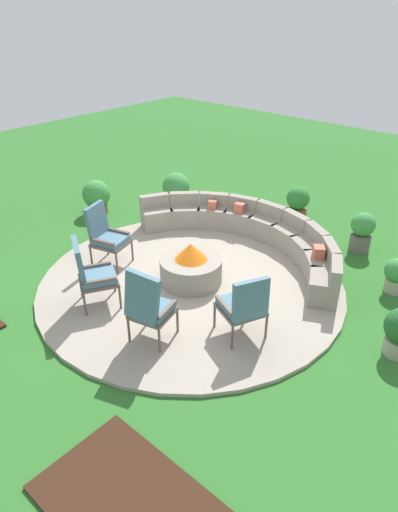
{
  "coord_description": "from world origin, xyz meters",
  "views": [
    {
      "loc": [
        4.35,
        -4.72,
        4.18
      ],
      "look_at": [
        0.0,
        0.2,
        0.45
      ],
      "focal_mm": 31.78,
      "sensor_mm": 36.0,
      "label": 1
    }
  ],
  "objects_px": {
    "potted_plant_1": "(396,274)",
    "potted_plant_5": "(96,196)",
    "fire_pit": "(191,267)",
    "lounge_chair_back_left": "(148,306)",
    "potted_plant_3": "(298,202)",
    "curved_stone_bench": "(252,233)",
    "lounge_chair_front_left": "(106,234)",
    "lounge_chair_front_right": "(91,272)",
    "lounge_chair_back_right": "(244,304)",
    "potted_plant_0": "(176,190)",
    "potted_plant_4": "(362,231)"
  },
  "relations": [
    {
      "from": "potted_plant_1",
      "to": "potted_plant_5",
      "type": "xyz_separation_m",
      "value": [
        -6.14,
        -1.26,
        0.07
      ]
    },
    {
      "from": "lounge_chair_front_right",
      "to": "potted_plant_1",
      "type": "height_order",
      "value": "lounge_chair_front_right"
    },
    {
      "from": "fire_pit",
      "to": "lounge_chair_front_left",
      "type": "bearing_deg",
      "value": -161.04
    },
    {
      "from": "potted_plant_5",
      "to": "potted_plant_4",
      "type": "bearing_deg",
      "value": 23.49
    },
    {
      "from": "lounge_chair_front_left",
      "to": "potted_plant_5",
      "type": "bearing_deg",
      "value": -139.14
    },
    {
      "from": "potted_plant_4",
      "to": "potted_plant_5",
      "type": "relative_size",
      "value": 1.01
    },
    {
      "from": "lounge_chair_back_right",
      "to": "potted_plant_3",
      "type": "bearing_deg",
      "value": 44.59
    },
    {
      "from": "lounge_chair_front_right",
      "to": "potted_plant_0",
      "type": "bearing_deg",
      "value": 144.31
    },
    {
      "from": "lounge_chair_back_left",
      "to": "potted_plant_3",
      "type": "distance_m",
      "value": 5.07
    },
    {
      "from": "fire_pit",
      "to": "potted_plant_5",
      "type": "bearing_deg",
      "value": 167.77
    },
    {
      "from": "lounge_chair_back_right",
      "to": "potted_plant_0",
      "type": "distance_m",
      "value": 4.66
    },
    {
      "from": "lounge_chair_back_right",
      "to": "potted_plant_1",
      "type": "distance_m",
      "value": 2.85
    },
    {
      "from": "lounge_chair_front_right",
      "to": "potted_plant_0",
      "type": "distance_m",
      "value": 3.91
    },
    {
      "from": "potted_plant_3",
      "to": "potted_plant_5",
      "type": "height_order",
      "value": "potted_plant_5"
    },
    {
      "from": "lounge_chair_front_left",
      "to": "potted_plant_4",
      "type": "distance_m",
      "value": 4.72
    },
    {
      "from": "lounge_chair_back_left",
      "to": "lounge_chair_back_right",
      "type": "height_order",
      "value": "lounge_chair_back_left"
    },
    {
      "from": "fire_pit",
      "to": "lounge_chair_front_left",
      "type": "xyz_separation_m",
      "value": [
        -1.53,
        -0.53,
        0.29
      ]
    },
    {
      "from": "fire_pit",
      "to": "lounge_chair_back_left",
      "type": "height_order",
      "value": "lounge_chair_back_left"
    },
    {
      "from": "potted_plant_0",
      "to": "potted_plant_1",
      "type": "bearing_deg",
      "value": -0.53
    },
    {
      "from": "lounge_chair_front_right",
      "to": "potted_plant_1",
      "type": "bearing_deg",
      "value": 75.85
    },
    {
      "from": "curved_stone_bench",
      "to": "lounge_chair_back_right",
      "type": "bearing_deg",
      "value": -56.76
    },
    {
      "from": "potted_plant_1",
      "to": "potted_plant_5",
      "type": "bearing_deg",
      "value": -168.41
    },
    {
      "from": "fire_pit",
      "to": "potted_plant_1",
      "type": "relative_size",
      "value": 1.73
    },
    {
      "from": "lounge_chair_front_right",
      "to": "potted_plant_3",
      "type": "distance_m",
      "value": 5.03
    },
    {
      "from": "potted_plant_1",
      "to": "fire_pit",
      "type": "bearing_deg",
      "value": -142.49
    },
    {
      "from": "fire_pit",
      "to": "potted_plant_3",
      "type": "xyz_separation_m",
      "value": [
        -0.08,
        3.52,
        0.03
      ]
    },
    {
      "from": "potted_plant_4",
      "to": "potted_plant_5",
      "type": "bearing_deg",
      "value": -156.51
    },
    {
      "from": "potted_plant_0",
      "to": "potted_plant_4",
      "type": "relative_size",
      "value": 1.12
    },
    {
      "from": "potted_plant_3",
      "to": "potted_plant_4",
      "type": "height_order",
      "value": "potted_plant_4"
    },
    {
      "from": "lounge_chair_back_right",
      "to": "potted_plant_1",
      "type": "height_order",
      "value": "lounge_chair_back_right"
    },
    {
      "from": "lounge_chair_back_left",
      "to": "potted_plant_1",
      "type": "xyz_separation_m",
      "value": [
        2.03,
        3.52,
        -0.31
      ]
    },
    {
      "from": "curved_stone_bench",
      "to": "lounge_chair_front_right",
      "type": "bearing_deg",
      "value": -102.61
    },
    {
      "from": "fire_pit",
      "to": "lounge_chair_back_right",
      "type": "distance_m",
      "value": 1.63
    },
    {
      "from": "lounge_chair_back_right",
      "to": "potted_plant_4",
      "type": "bearing_deg",
      "value": 21.79
    },
    {
      "from": "lounge_chair_back_left",
      "to": "potted_plant_0",
      "type": "relative_size",
      "value": 1.35
    },
    {
      "from": "curved_stone_bench",
      "to": "lounge_chair_front_left",
      "type": "height_order",
      "value": "lounge_chair_front_left"
    },
    {
      "from": "lounge_chair_front_right",
      "to": "potted_plant_5",
      "type": "xyz_separation_m",
      "value": [
        -2.84,
        2.24,
        -0.22
      ]
    },
    {
      "from": "potted_plant_4",
      "to": "lounge_chair_front_left",
      "type": "bearing_deg",
      "value": -131.82
    },
    {
      "from": "lounge_chair_front_right",
      "to": "potted_plant_1",
      "type": "relative_size",
      "value": 1.9
    },
    {
      "from": "lounge_chair_front_left",
      "to": "potted_plant_3",
      "type": "bearing_deg",
      "value": 144.1
    },
    {
      "from": "lounge_chair_back_left",
      "to": "potted_plant_3",
      "type": "relative_size",
      "value": 1.68
    },
    {
      "from": "fire_pit",
      "to": "curved_stone_bench",
      "type": "relative_size",
      "value": 0.23
    },
    {
      "from": "lounge_chair_front_right",
      "to": "lounge_chair_back_right",
      "type": "height_order",
      "value": "lounge_chair_front_right"
    },
    {
      "from": "curved_stone_bench",
      "to": "potted_plant_5",
      "type": "relative_size",
      "value": 5.85
    },
    {
      "from": "curved_stone_bench",
      "to": "potted_plant_1",
      "type": "height_order",
      "value": "curved_stone_bench"
    },
    {
      "from": "potted_plant_3",
      "to": "potted_plant_5",
      "type": "relative_size",
      "value": 0.91
    },
    {
      "from": "potted_plant_3",
      "to": "curved_stone_bench",
      "type": "bearing_deg",
      "value": -86.74
    },
    {
      "from": "lounge_chair_back_right",
      "to": "potted_plant_0",
      "type": "relative_size",
      "value": 1.16
    },
    {
      "from": "curved_stone_bench",
      "to": "lounge_chair_front_right",
      "type": "relative_size",
      "value": 3.92
    },
    {
      "from": "potted_plant_1",
      "to": "potted_plant_0",
      "type": "bearing_deg",
      "value": 179.47
    }
  ]
}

